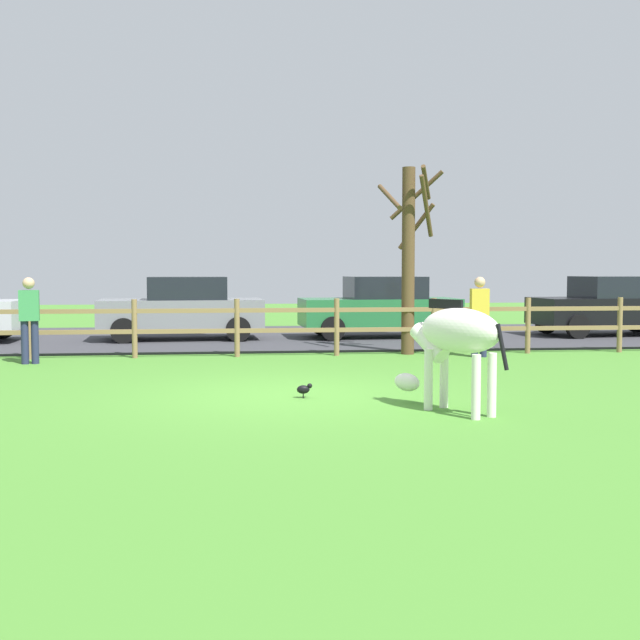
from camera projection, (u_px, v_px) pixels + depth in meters
ground_plane at (288, 395)px, 11.10m from camera, size 60.00×60.00×0.00m
parking_asphalt at (264, 337)px, 20.32m from camera, size 28.00×7.40×0.05m
paddock_fence at (237, 324)px, 15.94m from camera, size 20.70×0.11×1.19m
bare_tree at (409, 252)px, 16.37m from camera, size 1.43×1.42×3.92m
zebra at (455, 339)px, 9.69m from camera, size 1.20×1.73×1.41m
crow_on_grass at (304, 389)px, 10.83m from camera, size 0.21×0.10×0.20m
parked_car_green at (380, 306)px, 20.00m from camera, size 4.08×2.04×1.56m
parked_car_black at (610, 305)px, 20.65m from camera, size 4.11×2.12×1.56m
parked_car_grey at (183, 308)px, 19.39m from camera, size 4.10×2.08×1.56m
visitor_left_of_tree at (479, 313)px, 15.89m from camera, size 0.38×0.25×1.64m
visitor_right_of_tree at (29, 316)px, 14.71m from camera, size 0.39×0.28×1.64m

